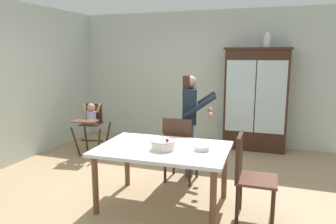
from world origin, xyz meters
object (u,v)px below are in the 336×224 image
object	(u,v)px
high_chair_with_toddler	(91,119)
dining_chair_far_side	(179,145)
birthday_cake	(163,145)
serving_bowl	(202,148)
china_cabinet	(256,99)
adult_person	(190,113)
ceramic_vase	(267,41)
dining_chair_right_end	(248,171)
dining_table	(163,154)

from	to	relation	value
high_chair_with_toddler	dining_chair_far_side	bearing A→B (deg)	-31.61
birthday_cake	serving_bowl	world-z (taller)	birthday_cake
china_cabinet	birthday_cake	size ratio (longest dim) A/B	6.98
adult_person	ceramic_vase	bearing A→B (deg)	-41.29
ceramic_vase	dining_chair_far_side	xyz separation A→B (m)	(-1.04, -2.07, -1.52)
birthday_cake	dining_chair_far_side	xyz separation A→B (m)	(-0.06, 0.82, -0.24)
birthday_cake	serving_bowl	size ratio (longest dim) A/B	1.56
serving_bowl	ceramic_vase	bearing A→B (deg)	78.86
china_cabinet	dining_chair_right_end	xyz separation A→B (m)	(0.13, -2.78, -0.43)
adult_person	dining_chair_far_side	distance (m)	0.53
ceramic_vase	dining_table	size ratio (longest dim) A/B	0.17
china_cabinet	ceramic_vase	size ratio (longest dim) A/B	7.24
birthday_cake	dining_chair_far_side	bearing A→B (deg)	93.90
adult_person	dining_chair_right_end	world-z (taller)	adult_person
high_chair_with_toddler	dining_table	bearing A→B (deg)	-47.56
china_cabinet	high_chair_with_toddler	size ratio (longest dim) A/B	2.06
high_chair_with_toddler	dining_table	xyz separation A→B (m)	(1.95, -1.51, 0.00)
china_cabinet	serving_bowl	distance (m)	2.82
ceramic_vase	dining_chair_far_side	bearing A→B (deg)	-116.58
dining_table	birthday_cake	distance (m)	0.16
china_cabinet	adult_person	distance (m)	1.92
china_cabinet	adult_person	world-z (taller)	china_cabinet
adult_person	birthday_cake	size ratio (longest dim) A/B	5.47
ceramic_vase	high_chair_with_toddler	xyz separation A→B (m)	(-2.96, -1.31, -1.42)
china_cabinet	serving_bowl	size ratio (longest dim) A/B	10.86
birthday_cake	dining_chair_far_side	world-z (taller)	dining_chair_far_side
serving_bowl	dining_chair_far_side	world-z (taller)	dining_chair_far_side
birthday_cake	dining_chair_right_end	size ratio (longest dim) A/B	0.29
birthday_cake	serving_bowl	xyz separation A→B (m)	(0.43, 0.11, -0.03)
high_chair_with_toddler	dining_table	size ratio (longest dim) A/B	0.60
ceramic_vase	serving_bowl	distance (m)	3.12
china_cabinet	birthday_cake	bearing A→B (deg)	-106.08
birthday_cake	dining_chair_right_end	world-z (taller)	dining_chair_right_end
dining_table	serving_bowl	bearing A→B (deg)	3.76
high_chair_with_toddler	ceramic_vase	bearing A→B (deg)	13.89
serving_bowl	high_chair_with_toddler	bearing A→B (deg)	148.56
china_cabinet	birthday_cake	distance (m)	3.02
birthday_cake	ceramic_vase	bearing A→B (deg)	71.27
ceramic_vase	adult_person	world-z (taller)	ceramic_vase
dining_table	serving_bowl	size ratio (longest dim) A/B	8.73
adult_person	dining_chair_far_side	bearing A→B (deg)	155.79
ceramic_vase	dining_table	bearing A→B (deg)	-109.74
china_cabinet	dining_chair_right_end	size ratio (longest dim) A/B	2.04
adult_person	high_chair_with_toddler	bearing A→B (deg)	65.45
high_chair_with_toddler	serving_bowl	distance (m)	2.83
dining_chair_right_end	china_cabinet	bearing A→B (deg)	1.66
ceramic_vase	adult_person	distance (m)	2.28
dining_chair_far_side	dining_chair_right_end	distance (m)	1.24
high_chair_with_toddler	dining_chair_far_side	distance (m)	2.08
serving_bowl	birthday_cake	bearing A→B (deg)	-165.60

